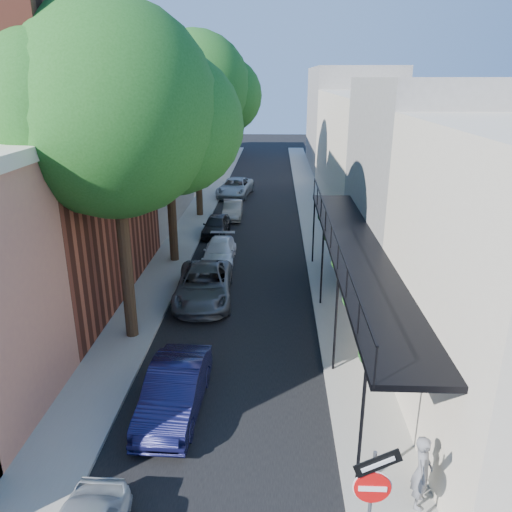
# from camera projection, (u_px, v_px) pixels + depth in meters

# --- Properties ---
(road_surface) EXTENTS (6.00, 64.00, 0.01)m
(road_surface) POSITION_uv_depth(u_px,v_px,m) (257.00, 206.00, 36.97)
(road_surface) COLOR black
(road_surface) RESTS_ON ground
(sidewalk_left) EXTENTS (2.00, 64.00, 0.12)m
(sidewalk_left) POSITION_uv_depth(u_px,v_px,m) (203.00, 205.00, 37.10)
(sidewalk_left) COLOR gray
(sidewalk_left) RESTS_ON ground
(sidewalk_right) EXTENTS (2.00, 64.00, 0.12)m
(sidewalk_right) POSITION_uv_depth(u_px,v_px,m) (311.00, 206.00, 36.80)
(sidewalk_right) COLOR gray
(sidewalk_right) RESTS_ON ground
(buildings_left) EXTENTS (10.10, 59.10, 12.00)m
(buildings_left) POSITION_uv_depth(u_px,v_px,m) (122.00, 140.00, 34.49)
(buildings_left) COLOR #B06D5A
(buildings_left) RESTS_ON ground
(buildings_right) EXTENTS (9.80, 55.00, 10.00)m
(buildings_right) POSITION_uv_depth(u_px,v_px,m) (386.00, 147.00, 34.66)
(buildings_right) COLOR beige
(buildings_right) RESTS_ON ground
(sign_post) EXTENTS (0.89, 0.17, 2.99)m
(sign_post) POSITION_uv_depth(u_px,v_px,m) (372.00, 492.00, 8.86)
(sign_post) COLOR #595B60
(sign_post) RESTS_ON ground
(oak_near) EXTENTS (7.48, 6.80, 11.42)m
(oak_near) POSITION_uv_depth(u_px,v_px,m) (128.00, 115.00, 15.87)
(oak_near) COLOR #312013
(oak_near) RESTS_ON ground
(oak_mid) EXTENTS (6.60, 6.00, 10.20)m
(oak_mid) POSITION_uv_depth(u_px,v_px,m) (176.00, 121.00, 23.65)
(oak_mid) COLOR #312013
(oak_mid) RESTS_ON ground
(oak_far) EXTENTS (7.70, 7.00, 11.90)m
(oak_far) POSITION_uv_depth(u_px,v_px,m) (203.00, 90.00, 31.74)
(oak_far) COLOR #312013
(oak_far) RESTS_ON ground
(parked_car_b) EXTENTS (1.61, 4.26, 1.39)m
(parked_car_b) POSITION_uv_depth(u_px,v_px,m) (175.00, 390.00, 14.02)
(parked_car_b) COLOR #111136
(parked_car_b) RESTS_ON ground
(parked_car_c) EXTENTS (2.63, 5.16, 1.39)m
(parked_car_c) POSITION_uv_depth(u_px,v_px,m) (204.00, 285.00, 21.14)
(parked_car_c) COLOR #505257
(parked_car_c) RESTS_ON ground
(parked_car_d) EXTENTS (1.60, 3.88, 1.12)m
(parked_car_d) POSITION_uv_depth(u_px,v_px,m) (220.00, 251.00, 25.65)
(parked_car_d) COLOR white
(parked_car_d) RESTS_ON ground
(parked_car_e) EXTENTS (1.60, 3.60, 1.20)m
(parked_car_e) POSITION_uv_depth(u_px,v_px,m) (216.00, 225.00, 30.03)
(parked_car_e) COLOR black
(parked_car_e) RESTS_ON ground
(parked_car_f) EXTENTS (1.32, 3.56, 1.16)m
(parked_car_f) POSITION_uv_depth(u_px,v_px,m) (233.00, 210.00, 33.61)
(parked_car_f) COLOR gray
(parked_car_f) RESTS_ON ground
(parked_car_g) EXTENTS (2.97, 5.31, 1.40)m
(parked_car_g) POSITION_uv_depth(u_px,v_px,m) (235.00, 187.00, 39.91)
(parked_car_g) COLOR #929CA5
(parked_car_g) RESTS_ON ground
(pedestrian) EXTENTS (0.56, 0.72, 1.76)m
(pedestrian) POSITION_uv_depth(u_px,v_px,m) (422.00, 472.00, 10.72)
(pedestrian) COLOR slate
(pedestrian) RESTS_ON sidewalk_right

